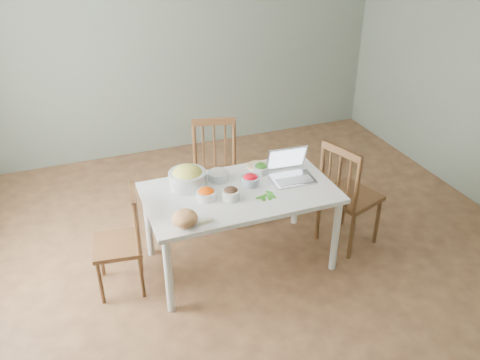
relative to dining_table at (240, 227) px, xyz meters
name	(u,v)px	position (x,y,z in m)	size (l,w,h in m)	color
floor	(258,261)	(0.15, -0.06, -0.36)	(5.00, 5.00, 0.00)	#492E1F
wall_back	(177,40)	(0.15, 2.44, 0.99)	(5.00, 0.00, 2.70)	slate
dining_table	(240,227)	(0.00, 0.00, 0.00)	(1.53, 0.86, 0.72)	silver
chair_far	(217,175)	(0.02, 0.68, 0.14)	(0.44, 0.42, 1.00)	#432B12
chair_left	(117,243)	(-1.01, 0.04, 0.08)	(0.39, 0.37, 0.88)	#432B12
chair_right	(351,193)	(1.02, -0.06, 0.15)	(0.45, 0.43, 1.01)	#432B12
bread_boule	(185,219)	(-0.54, -0.32, 0.42)	(0.19, 0.19, 0.12)	tan
butter_stick	(206,221)	(-0.39, -0.34, 0.37)	(0.10, 0.03, 0.03)	beige
bowl_squash	(187,177)	(-0.37, 0.22, 0.45)	(0.31, 0.31, 0.18)	#DAD954
bowl_carrot	(206,194)	(-0.29, -0.02, 0.40)	(0.16, 0.16, 0.09)	#FF6300
bowl_onion	(219,175)	(-0.10, 0.24, 0.41)	(0.17, 0.17, 0.09)	beige
bowl_mushroom	(231,193)	(-0.11, -0.08, 0.41)	(0.14, 0.14, 0.09)	black
bowl_redpep	(251,180)	(0.12, 0.07, 0.40)	(0.15, 0.15, 0.09)	red
bowl_broccoli	(261,168)	(0.27, 0.22, 0.40)	(0.14, 0.14, 0.09)	#1A4613
flatbread	(258,166)	(0.29, 0.33, 0.37)	(0.19, 0.19, 0.02)	beige
basil_bunch	(265,195)	(0.15, -0.15, 0.37)	(0.19, 0.19, 0.02)	#245B1A
laptop	(294,167)	(0.48, 0.01, 0.48)	(0.35, 0.32, 0.24)	silver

